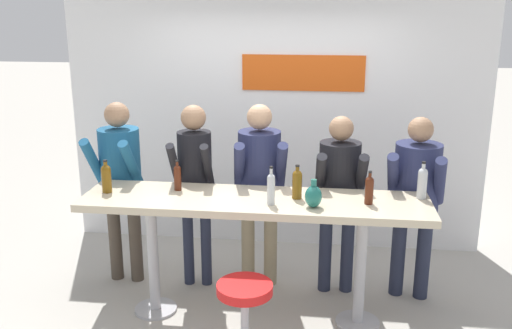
# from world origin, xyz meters

# --- Properties ---
(ground_plane) EXTENTS (40.00, 40.00, 0.00)m
(ground_plane) POSITION_xyz_m (0.00, 0.00, 0.00)
(ground_plane) COLOR #B2ADA3
(back_wall) EXTENTS (4.36, 0.12, 2.74)m
(back_wall) POSITION_xyz_m (0.00, 1.63, 1.37)
(back_wall) COLOR white
(back_wall) RESTS_ON ground_plane
(tasting_table) EXTENTS (2.76, 0.66, 1.06)m
(tasting_table) POSITION_xyz_m (0.00, 0.00, 0.92)
(tasting_table) COLOR beige
(tasting_table) RESTS_ON ground_plane
(bar_stool) EXTENTS (0.42, 0.42, 0.64)m
(bar_stool) POSITION_xyz_m (0.01, -0.64, 0.42)
(bar_stool) COLOR #B2B2B7
(bar_stool) RESTS_ON ground_plane
(person_far_left) EXTENTS (0.46, 0.56, 1.71)m
(person_far_left) POSITION_xyz_m (-1.30, 0.53, 1.06)
(person_far_left) COLOR #473D33
(person_far_left) RESTS_ON ground_plane
(person_left) EXTENTS (0.37, 0.51, 1.70)m
(person_left) POSITION_xyz_m (-0.60, 0.52, 1.07)
(person_left) COLOR #23283D
(person_left) RESTS_ON ground_plane
(person_center_left) EXTENTS (0.51, 0.60, 1.70)m
(person_center_left) POSITION_xyz_m (-0.03, 0.59, 1.05)
(person_center_left) COLOR gray
(person_center_left) RESTS_ON ground_plane
(person_center) EXTENTS (0.45, 0.54, 1.62)m
(person_center) POSITION_xyz_m (0.67, 0.55, 1.00)
(person_center) COLOR #23283D
(person_center) RESTS_ON ground_plane
(person_center_right) EXTENTS (0.53, 0.61, 1.64)m
(person_center_right) POSITION_xyz_m (1.33, 0.53, 1.01)
(person_center_right) COLOR #23283D
(person_center_right) RESTS_ON ground_plane
(wine_bottle_0) EXTENTS (0.07, 0.07, 0.30)m
(wine_bottle_0) POSITION_xyz_m (1.31, 0.16, 1.19)
(wine_bottle_0) COLOR #B7BCC1
(wine_bottle_0) RESTS_ON tasting_table
(wine_bottle_1) EXTENTS (0.07, 0.07, 0.26)m
(wine_bottle_1) POSITION_xyz_m (0.89, -0.02, 1.18)
(wine_bottle_1) COLOR #4C1E0F
(wine_bottle_1) RESTS_ON tasting_table
(wine_bottle_2) EXTENTS (0.08, 0.08, 0.27)m
(wine_bottle_2) POSITION_xyz_m (0.33, 0.04, 1.18)
(wine_bottle_2) COLOR brown
(wine_bottle_2) RESTS_ON tasting_table
(wine_bottle_3) EXTENTS (0.08, 0.08, 0.27)m
(wine_bottle_3) POSITION_xyz_m (-1.21, -0.00, 1.18)
(wine_bottle_3) COLOR brown
(wine_bottle_3) RESTS_ON tasting_table
(wine_bottle_4) EXTENTS (0.06, 0.06, 0.26)m
(wine_bottle_4) POSITION_xyz_m (-0.65, 0.13, 1.17)
(wine_bottle_4) COLOR #4C1E0F
(wine_bottle_4) RESTS_ON tasting_table
(wine_bottle_5) EXTENTS (0.06, 0.06, 0.30)m
(wine_bottle_5) POSITION_xyz_m (0.14, -0.12, 1.19)
(wine_bottle_5) COLOR #B7BCC1
(wine_bottle_5) RESTS_ON tasting_table
(decorative_vase) EXTENTS (0.13, 0.13, 0.22)m
(decorative_vase) POSITION_xyz_m (0.47, -0.15, 1.14)
(decorative_vase) COLOR #1E665B
(decorative_vase) RESTS_ON tasting_table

